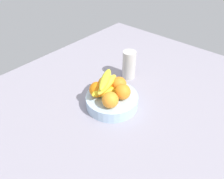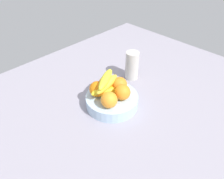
# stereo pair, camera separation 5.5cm
# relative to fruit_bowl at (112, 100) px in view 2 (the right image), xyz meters

# --- Properties ---
(ground_plane) EXTENTS (1.80, 1.40, 0.03)m
(ground_plane) POSITION_rel_fruit_bowl_xyz_m (-0.03, -0.03, -0.04)
(ground_plane) COLOR gray
(fruit_bowl) EXTENTS (0.26, 0.26, 0.06)m
(fruit_bowl) POSITION_rel_fruit_bowl_xyz_m (0.00, 0.00, 0.00)
(fruit_bowl) COLOR #A7C5E0
(fruit_bowl) RESTS_ON ground_plane
(orange_front_left) EXTENTS (0.08, 0.08, 0.08)m
(orange_front_left) POSITION_rel_fruit_bowl_xyz_m (0.02, -0.05, 0.07)
(orange_front_left) COLOR orange
(orange_front_left) RESTS_ON fruit_bowl
(orange_front_right) EXTENTS (0.08, 0.08, 0.08)m
(orange_front_right) POSITION_rel_fruit_bowl_xyz_m (0.06, 0.00, 0.07)
(orange_front_right) COLOR orange
(orange_front_right) RESTS_ON fruit_bowl
(orange_center) EXTENTS (0.08, 0.08, 0.08)m
(orange_center) POSITION_rel_fruit_bowl_xyz_m (0.02, 0.06, 0.07)
(orange_center) COLOR orange
(orange_center) RESTS_ON fruit_bowl
(orange_back_left) EXTENTS (0.08, 0.08, 0.08)m
(orange_back_left) POSITION_rel_fruit_bowl_xyz_m (-0.04, 0.05, 0.07)
(orange_back_left) COLOR orange
(orange_back_left) RESTS_ON fruit_bowl
(orange_back_right) EXTENTS (0.08, 0.08, 0.08)m
(orange_back_right) POSITION_rel_fruit_bowl_xyz_m (-0.06, -0.04, 0.07)
(orange_back_right) COLOR orange
(orange_back_right) RESTS_ON fruit_bowl
(banana_bunch) EXTENTS (0.18, 0.12, 0.11)m
(banana_bunch) POSITION_rel_fruit_bowl_xyz_m (-0.01, 0.03, 0.08)
(banana_bunch) COLOR yellow
(banana_bunch) RESTS_ON fruit_bowl
(thermos_tumbler) EXTENTS (0.08, 0.08, 0.16)m
(thermos_tumbler) POSITION_rel_fruit_bowl_xyz_m (0.25, 0.09, 0.05)
(thermos_tumbler) COLOR beige
(thermos_tumbler) RESTS_ON ground_plane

